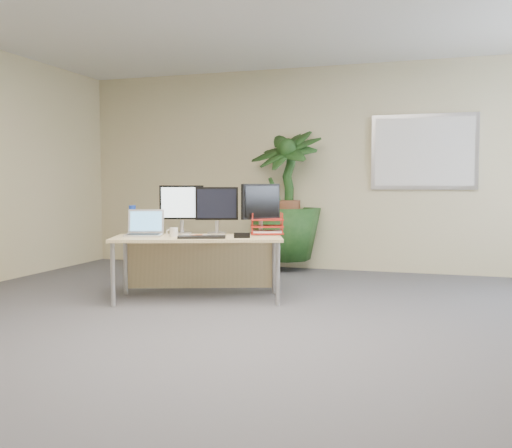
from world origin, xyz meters
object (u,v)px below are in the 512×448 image
(desk, at_px, (198,248))
(laptop, at_px, (145,229))
(monitor_right, at_px, (217,207))
(monitor_left, at_px, (182,206))
(floor_plant, at_px, (285,214))

(desk, bearing_deg, laptop, -161.27)
(monitor_right, bearing_deg, desk, -123.65)
(monitor_left, height_order, monitor_right, monitor_left)
(floor_plant, relative_size, laptop, 3.39)
(desk, distance_m, monitor_right, 0.46)
(floor_plant, xyz_separation_m, monitor_right, (-0.24, -1.84, 0.16))
(desk, xyz_separation_m, monitor_left, (-0.23, 0.11, 0.42))
(desk, relative_size, monitor_left, 3.55)
(floor_plant, relative_size, monitor_left, 3.00)
(desk, height_order, monitor_left, monitor_left)
(desk, bearing_deg, monitor_right, 56.35)
(floor_plant, distance_m, monitor_right, 1.86)
(monitor_right, bearing_deg, floor_plant, 82.68)
(desk, height_order, floor_plant, floor_plant)
(monitor_left, xyz_separation_m, laptop, (-0.28, -0.28, -0.22))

